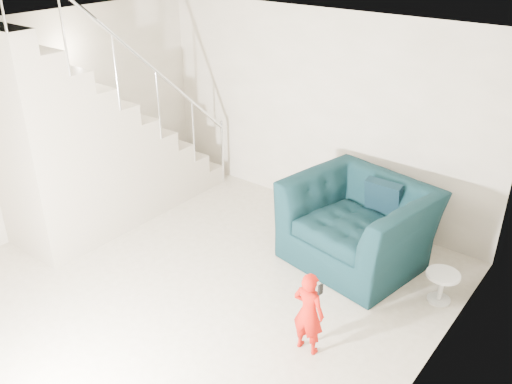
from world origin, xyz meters
TOP-DOWN VIEW (x-y plane):
  - floor at (0.00, 0.00)m, footprint 5.50×5.50m
  - ceiling at (0.00, 0.00)m, footprint 5.50×5.50m
  - back_wall at (0.00, 2.75)m, footprint 5.00×0.00m
  - left_wall at (-2.50, 0.00)m, footprint 0.00×5.50m
  - right_wall at (2.50, 0.00)m, footprint 0.00×5.50m
  - armchair at (1.16, 1.83)m, footprint 1.71×1.56m
  - toddler at (1.53, 0.21)m, footprint 0.32×0.22m
  - side_table at (2.25, 1.69)m, footprint 0.35×0.35m
  - staircase at (-2.00, 0.55)m, footprint 1.02×3.03m
  - cushion at (1.28, 2.19)m, footprint 0.44×0.21m
  - throw at (0.54, 1.88)m, footprint 0.04×0.45m
  - phone at (1.64, 0.20)m, footprint 0.03×0.05m

SIDE VIEW (x-z plane):
  - floor at x=0.00m, z-range 0.00..0.00m
  - side_table at x=2.25m, z-range 0.06..0.41m
  - toddler at x=1.53m, z-range 0.00..0.86m
  - armchair at x=1.16m, z-range 0.00..0.98m
  - throw at x=0.54m, z-range 0.37..0.87m
  - cushion at x=1.28m, z-range 0.52..0.95m
  - phone at x=1.64m, z-range 0.70..0.80m
  - staircase at x=-2.00m, z-range -0.86..2.76m
  - left_wall at x=-2.50m, z-range -1.40..4.10m
  - right_wall at x=2.50m, z-range -1.40..4.10m
  - back_wall at x=0.00m, z-range -1.15..3.85m
  - ceiling at x=0.00m, z-range 2.70..2.70m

